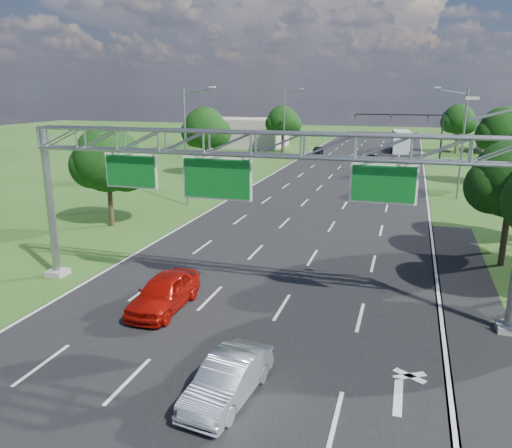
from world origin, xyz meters
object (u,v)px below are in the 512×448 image
at_px(traffic_signal, 416,125).
at_px(red_coupe, 164,292).
at_px(silver_sedan, 228,379).
at_px(sign_gantry, 255,157).
at_px(box_truck, 401,142).

distance_m(traffic_signal, red_coupe, 56.44).
xyz_separation_m(traffic_signal, silver_sedan, (-5.62, -60.91, -4.46)).
distance_m(sign_gantry, traffic_signal, 53.51).
relative_size(traffic_signal, box_truck, 1.33).
bearing_deg(silver_sedan, traffic_signal, 91.67).
bearing_deg(red_coupe, traffic_signal, 78.64).
relative_size(sign_gantry, silver_sedan, 5.45).
height_order(red_coupe, silver_sedan, red_coupe).
xyz_separation_m(sign_gantry, red_coupe, (-3.69, -2.22, -6.07)).
height_order(sign_gantry, box_truck, sign_gantry).
height_order(traffic_signal, silver_sedan, traffic_signal).
relative_size(sign_gantry, box_truck, 2.55).
height_order(red_coupe, box_truck, box_truck).
distance_m(red_coupe, box_truck, 69.00).
height_order(traffic_signal, red_coupe, traffic_signal).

